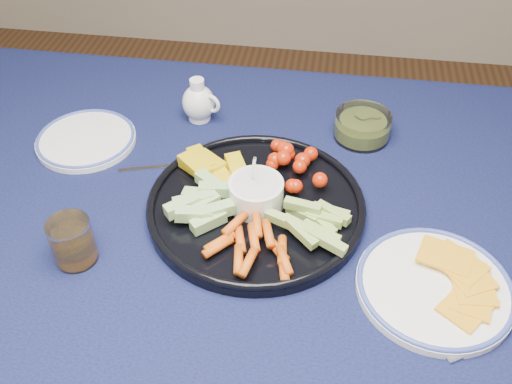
# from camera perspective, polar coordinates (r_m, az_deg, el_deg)

# --- Properties ---
(dining_table) EXTENTS (1.67, 1.07, 0.75)m
(dining_table) POSITION_cam_1_polar(r_m,az_deg,el_deg) (1.03, 1.26, -7.46)
(dining_table) COLOR #54381C
(dining_table) RESTS_ON ground
(crudite_platter) EXTENTS (0.38, 0.38, 0.12)m
(crudite_platter) POSITION_cam_1_polar(r_m,az_deg,el_deg) (0.99, -0.15, -1.07)
(crudite_platter) COLOR black
(crudite_platter) RESTS_ON dining_table
(creamer_pitcher) EXTENTS (0.08, 0.07, 0.09)m
(creamer_pitcher) POSITION_cam_1_polar(r_m,az_deg,el_deg) (1.20, -5.73, 8.92)
(creamer_pitcher) COLOR white
(creamer_pitcher) RESTS_ON dining_table
(pickle_bowl) EXTENTS (0.11, 0.11, 0.05)m
(pickle_bowl) POSITION_cam_1_polar(r_m,az_deg,el_deg) (1.17, 10.58, 6.40)
(pickle_bowl) COLOR white
(pickle_bowl) RESTS_ON dining_table
(cheese_plate) EXTENTS (0.24, 0.24, 0.03)m
(cheese_plate) POSITION_cam_1_polar(r_m,az_deg,el_deg) (0.92, 17.48, -8.89)
(cheese_plate) COLOR white
(cheese_plate) RESTS_ON dining_table
(juice_tumbler) EXTENTS (0.07, 0.07, 0.08)m
(juice_tumbler) POSITION_cam_1_polar(r_m,az_deg,el_deg) (0.95, -17.82, -4.94)
(juice_tumbler) COLOR white
(juice_tumbler) RESTS_ON dining_table
(fork_left) EXTENTS (0.14, 0.05, 0.00)m
(fork_left) POSITION_cam_1_polar(r_m,az_deg,el_deg) (1.10, -9.26, 2.51)
(fork_left) COLOR silver
(fork_left) RESTS_ON dining_table
(fork_right) EXTENTS (0.11, 0.17, 0.00)m
(fork_right) POSITION_cam_1_polar(r_m,az_deg,el_deg) (0.89, 16.55, -11.95)
(fork_right) COLOR silver
(fork_right) RESTS_ON dining_table
(side_plate_extra) EXTENTS (0.20, 0.20, 0.02)m
(side_plate_extra) POSITION_cam_1_polar(r_m,az_deg,el_deg) (1.19, -16.63, 5.08)
(side_plate_extra) COLOR white
(side_plate_extra) RESTS_ON dining_table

